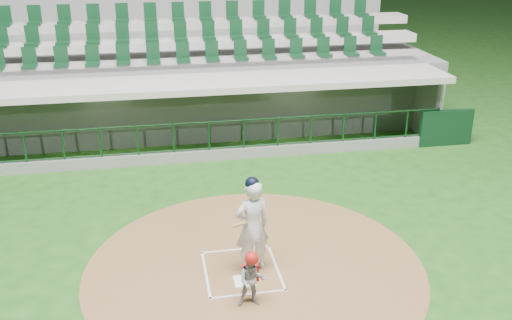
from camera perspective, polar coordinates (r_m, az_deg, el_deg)
The scene contains 8 objects.
ground at distance 12.46m, azimuth -1.68°, elevation -10.30°, with size 120.00×120.00×0.00m, color #1C4B15.
dirt_circle at distance 12.33m, azimuth -0.13°, elevation -10.64°, with size 7.20×7.20×0.01m, color brown.
home_plate at distance 11.87m, azimuth -1.15°, elevation -12.00°, with size 0.43×0.43×0.02m, color white.
batter_box_chalk at distance 12.20m, azimuth -1.46°, elevation -10.98°, with size 1.55×1.80×0.01m.
dugout_structure at distance 19.18m, azimuth -5.22°, elevation 4.71°, with size 16.40×3.70×3.00m.
seating_deck at distance 22.00m, azimuth -6.15°, elevation 8.23°, with size 17.00×6.72×5.15m.
batter at distance 11.71m, azimuth -0.39°, elevation -6.53°, with size 0.96×0.97×2.12m.
catcher at distance 10.93m, azimuth -0.44°, elevation -11.78°, with size 0.56×0.45×1.15m.
Camera 1 is at (-1.55, -10.39, 6.70)m, focal length 40.00 mm.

